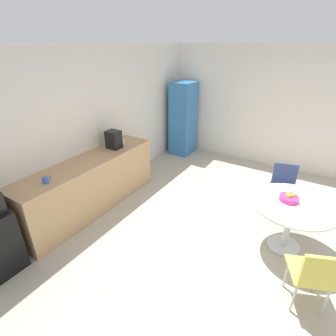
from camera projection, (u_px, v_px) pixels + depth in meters
The scene contains 12 objects.
ground_plane at pixel (252, 247), 3.66m from camera, with size 6.00×6.00×0.00m, color #B2A893.
wall_back at pixel (91, 126), 4.50m from camera, with size 6.00×0.10×2.60m, color silver.
wall_side_right at pixel (301, 112), 5.37m from camera, with size 0.10×6.00×2.60m, color silver.
counter_block at pixel (91, 184), 4.35m from camera, with size 2.59×0.60×0.90m, color tan.
locker_cabinet at pixel (183, 119), 6.42m from camera, with size 0.60×0.50×1.78m, color #3372B2.
round_table at pixel (292, 212), 3.41m from camera, with size 1.08×1.08×0.73m.
chair_yellow at pixel (315, 274), 2.59m from camera, with size 0.55×0.55×0.83m.
chair_navy at pixel (284, 183), 4.26m from camera, with size 0.51×0.51×0.83m.
fruit_bowl at pixel (289, 198), 3.38m from camera, with size 0.24×0.24×0.11m.
mug_white at pixel (122, 141), 4.79m from camera, with size 0.13×0.08×0.09m.
mug_green at pixel (46, 180), 3.46m from camera, with size 0.13×0.08×0.09m.
coffee_maker at pixel (114, 140), 4.56m from camera, with size 0.20×0.24×0.32m, color black.
Camera 1 is at (-3.00, -0.45, 2.62)m, focal length 27.49 mm.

